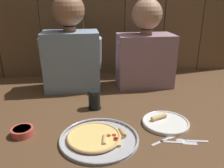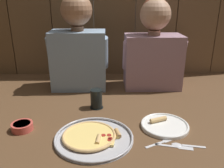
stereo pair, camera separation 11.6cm
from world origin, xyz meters
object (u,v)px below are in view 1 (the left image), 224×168
(diner_left, at_px, (71,46))
(diner_right, at_px, (145,46))
(dipping_bowl, at_px, (22,131))
(pizza_tray, at_px, (98,138))
(drinking_glass, at_px, (94,100))
(dinner_plate, at_px, (165,122))

(diner_left, distance_m, diner_right, 0.49)
(dipping_bowl, bearing_deg, diner_left, 69.22)
(pizza_tray, xyz_separation_m, drinking_glass, (0.00, 0.31, 0.04))
(drinking_glass, height_order, diner_right, diner_right)
(dinner_plate, height_order, diner_right, diner_right)
(dinner_plate, relative_size, dipping_bowl, 2.31)
(diner_left, bearing_deg, drinking_glass, -69.09)
(dinner_plate, bearing_deg, diner_left, 130.02)
(pizza_tray, bearing_deg, dinner_plate, 15.21)
(drinking_glass, bearing_deg, diner_left, 110.91)
(pizza_tray, distance_m, dipping_bowl, 0.34)
(dipping_bowl, height_order, diner_right, diner_right)
(dinner_plate, distance_m, dipping_bowl, 0.67)
(dipping_bowl, xyz_separation_m, diner_left, (0.21, 0.56, 0.27))
(dipping_bowl, bearing_deg, pizza_tray, -13.71)
(drinking_glass, relative_size, dipping_bowl, 1.09)
(pizza_tray, relative_size, drinking_glass, 3.24)
(dinner_plate, relative_size, diner_left, 0.37)
(dinner_plate, height_order, drinking_glass, drinking_glass)
(pizza_tray, bearing_deg, dipping_bowl, 166.29)
(drinking_glass, height_order, diner_left, diner_left)
(dinner_plate, bearing_deg, dipping_bowl, -179.08)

